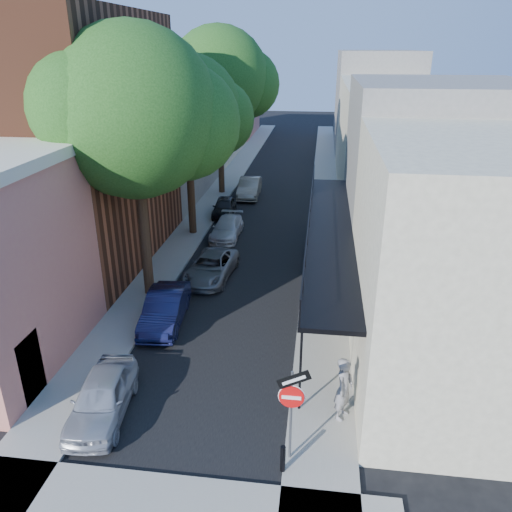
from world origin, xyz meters
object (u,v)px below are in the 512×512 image
(pedestrian, at_px, (344,389))
(oak_far, at_px, (226,79))
(oak_near, at_px, (146,115))
(parked_car_b, at_px, (165,309))
(parked_car_e, at_px, (224,207))
(bollard, at_px, (283,459))
(oak_mid, at_px, (195,112))
(parked_car_d, at_px, (227,228))
(parked_car_c, at_px, (211,267))
(sign_post, at_px, (292,400))
(parked_car_a, at_px, (102,397))
(parked_car_f, at_px, (249,188))

(pedestrian, bearing_deg, oak_far, 42.73)
(oak_near, relative_size, parked_car_b, 2.82)
(oak_near, height_order, oak_far, oak_far)
(parked_car_e, height_order, pedestrian, pedestrian)
(bollard, height_order, parked_car_b, parked_car_b)
(oak_near, distance_m, oak_mid, 8.01)
(parked_car_d, bearing_deg, bollard, -74.33)
(oak_far, height_order, parked_car_c, oak_far)
(bollard, xyz_separation_m, parked_car_c, (-4.40, 11.57, 0.07))
(parked_car_b, height_order, parked_car_d, parked_car_b)
(oak_mid, bearing_deg, pedestrian, -62.52)
(parked_car_b, xyz_separation_m, parked_car_d, (0.66, 10.10, -0.11))
(oak_far, distance_m, parked_car_e, 9.50)
(bollard, distance_m, parked_car_d, 17.86)
(sign_post, bearing_deg, parked_car_d, 106.09)
(parked_car_d, bearing_deg, parked_car_c, -86.71)
(parked_car_a, distance_m, parked_car_c, 10.05)
(oak_far, xyz_separation_m, parked_car_b, (1.02, -19.63, -7.59))
(oak_near, xyz_separation_m, pedestrian, (7.97, -7.45, -6.75))
(oak_near, relative_size, oak_far, 0.96)
(bollard, bearing_deg, oak_far, 103.35)
(oak_near, relative_size, parked_car_d, 2.96)
(pedestrian, bearing_deg, parked_car_c, 57.65)
(parked_car_e, bearing_deg, parked_car_d, -80.52)
(parked_car_d, bearing_deg, oak_mid, 164.74)
(oak_near, bearing_deg, parked_car_e, 86.17)
(parked_car_f, bearing_deg, parked_car_a, -94.12)
(parked_car_b, distance_m, pedestrian, 8.46)
(parked_car_c, height_order, parked_car_d, parked_car_c)
(oak_far, height_order, pedestrian, oak_far)
(pedestrian, bearing_deg, parked_car_a, 120.40)
(parked_car_f, distance_m, pedestrian, 24.33)
(sign_post, xyz_separation_m, parked_car_d, (-4.84, 16.77, -1.48))
(parked_car_f, height_order, pedestrian, pedestrian)
(sign_post, bearing_deg, oak_near, 125.09)
(oak_mid, xyz_separation_m, oak_far, (0.06, 9.04, 1.20))
(oak_mid, height_order, pedestrian, oak_mid)
(parked_car_f, bearing_deg, bollard, -81.66)
(oak_near, distance_m, parked_car_b, 7.74)
(oak_mid, height_order, parked_car_d, oak_mid)
(oak_mid, distance_m, oak_far, 9.12)
(parked_car_e, bearing_deg, sign_post, -78.10)
(sign_post, relative_size, parked_car_f, 0.71)
(oak_near, bearing_deg, parked_car_d, 77.26)
(parked_car_b, xyz_separation_m, parked_car_f, (0.76, 18.71, 0.03))
(oak_near, distance_m, parked_car_a, 10.93)
(parked_car_d, xyz_separation_m, parked_car_f, (0.10, 8.61, 0.14))
(sign_post, xyz_separation_m, parked_car_f, (-4.73, 25.37, -1.34))
(oak_far, bearing_deg, parked_car_b, -87.02)
(sign_post, distance_m, oak_far, 27.80)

